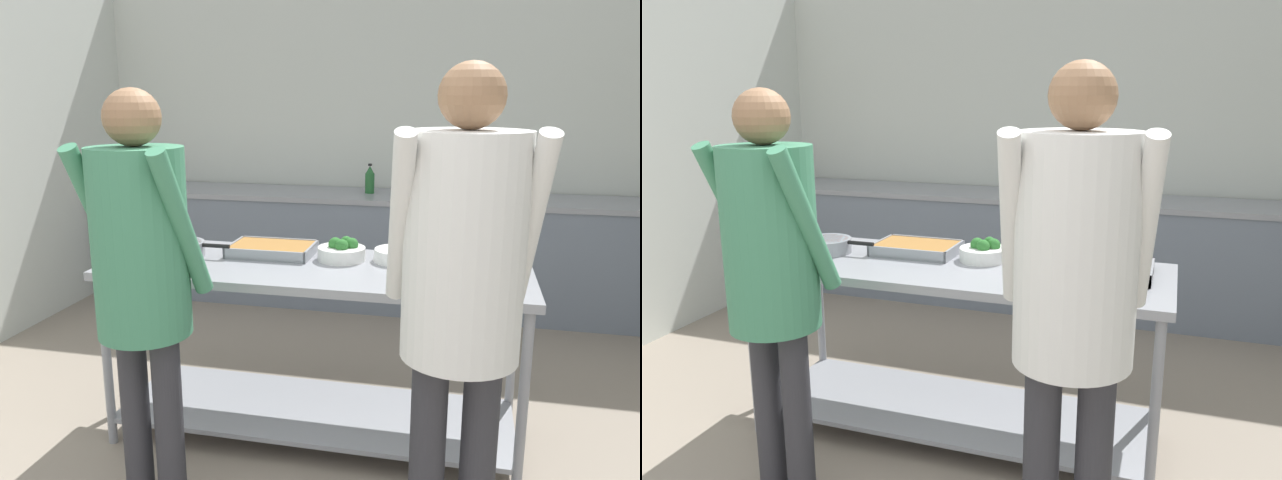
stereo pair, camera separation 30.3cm
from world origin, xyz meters
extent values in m
cube|color=silver|center=(0.00, 4.04, 1.32)|extent=(4.88, 0.06, 2.65)
cube|color=slate|center=(0.00, 3.67, 0.43)|extent=(4.72, 0.62, 0.86)
cube|color=gray|center=(0.00, 3.67, 0.88)|extent=(4.72, 0.65, 0.04)
cube|color=black|center=(-0.86, 3.67, 0.89)|extent=(0.52, 0.40, 0.02)
cube|color=gray|center=(0.01, 1.59, 0.86)|extent=(2.00, 0.72, 0.04)
cube|color=gray|center=(0.01, 1.59, 0.12)|extent=(1.92, 0.64, 0.02)
cylinder|color=gray|center=(-0.94, 1.28, 0.42)|extent=(0.04, 0.04, 0.84)
cylinder|color=gray|center=(0.97, 1.28, 0.42)|extent=(0.04, 0.04, 0.84)
cylinder|color=gray|center=(-0.94, 1.90, 0.42)|extent=(0.04, 0.04, 0.84)
cylinder|color=gray|center=(0.97, 1.90, 0.42)|extent=(0.04, 0.04, 0.84)
cylinder|color=gray|center=(-0.69, 1.60, 0.92)|extent=(0.25, 0.25, 0.07)
cylinder|color=#B7472D|center=(-0.69, 1.60, 0.95)|extent=(0.22, 0.22, 0.01)
cylinder|color=black|center=(-0.49, 1.60, 0.95)|extent=(0.14, 0.02, 0.02)
cube|color=gray|center=(-0.25, 1.74, 0.89)|extent=(0.42, 0.29, 0.01)
cube|color=#9E6B33|center=(-0.25, 1.74, 0.91)|extent=(0.40, 0.26, 0.04)
cube|color=gray|center=(-0.25, 1.60, 0.91)|extent=(0.42, 0.01, 0.05)
cube|color=gray|center=(-0.25, 1.88, 0.91)|extent=(0.42, 0.01, 0.05)
cube|color=gray|center=(-0.45, 1.74, 0.91)|extent=(0.01, 0.29, 0.05)
cube|color=gray|center=(-0.04, 1.74, 0.91)|extent=(0.01, 0.29, 0.05)
cylinder|color=silver|center=(0.12, 1.72, 0.92)|extent=(0.23, 0.23, 0.06)
sphere|color=#2D702D|center=(0.16, 1.73, 0.96)|extent=(0.07, 0.07, 0.07)
sphere|color=#2D702D|center=(0.13, 1.78, 0.96)|extent=(0.06, 0.06, 0.06)
sphere|color=#2D702D|center=(0.09, 1.71, 0.96)|extent=(0.07, 0.07, 0.07)
sphere|color=#2D702D|center=(0.12, 1.69, 0.96)|extent=(0.07, 0.07, 0.07)
cylinder|color=white|center=(0.39, 1.76, 0.89)|extent=(0.25, 0.25, 0.01)
cylinder|color=white|center=(0.39, 1.76, 0.90)|extent=(0.25, 0.25, 0.01)
cylinder|color=white|center=(0.39, 1.76, 0.91)|extent=(0.24, 0.24, 0.01)
cylinder|color=white|center=(0.39, 1.76, 0.92)|extent=(0.24, 0.24, 0.01)
cylinder|color=white|center=(0.39, 1.76, 0.94)|extent=(0.24, 0.24, 0.01)
cube|color=gray|center=(0.73, 1.67, 0.89)|extent=(0.36, 0.33, 0.01)
cube|color=#387A38|center=(0.73, 1.67, 0.91)|extent=(0.34, 0.30, 0.04)
cube|color=gray|center=(0.73, 1.51, 0.91)|extent=(0.36, 0.01, 0.05)
cube|color=gray|center=(0.73, 1.83, 0.91)|extent=(0.36, 0.01, 0.05)
cube|color=gray|center=(0.56, 1.67, 0.91)|extent=(0.01, 0.33, 0.05)
cube|color=gray|center=(0.91, 1.67, 0.91)|extent=(0.01, 0.33, 0.05)
cylinder|color=#2D2D33|center=(0.61, 0.82, 0.41)|extent=(0.13, 0.13, 0.82)
cylinder|color=#2D2D33|center=(0.78, 0.85, 0.41)|extent=(0.13, 0.13, 0.82)
cylinder|color=silver|center=(0.49, 0.80, 1.28)|extent=(0.12, 0.34, 0.61)
cylinder|color=silver|center=(0.90, 0.87, 1.28)|extent=(0.12, 0.34, 0.61)
cylinder|color=silver|center=(0.69, 0.83, 1.19)|extent=(0.39, 0.39, 0.75)
sphere|color=#8C6647|center=(0.69, 0.83, 1.67)|extent=(0.21, 0.21, 0.21)
cylinder|color=#2D2D33|center=(-0.57, 0.89, 0.39)|extent=(0.11, 0.11, 0.78)
cylinder|color=#2D2D33|center=(-0.41, 0.86, 0.39)|extent=(0.11, 0.11, 0.78)
cylinder|color=#3D7F5B|center=(-0.67, 0.90, 1.22)|extent=(0.12, 0.33, 0.58)
cylinder|color=#3D7F5B|center=(-0.30, 0.84, 1.22)|extent=(0.12, 0.33, 0.58)
cylinder|color=#3D7F5B|center=(-0.49, 0.87, 1.13)|extent=(0.36, 0.36, 0.72)
sphere|color=#8C6647|center=(-0.49, 0.87, 1.60)|extent=(0.21, 0.21, 0.21)
cylinder|color=#23602D|center=(-0.05, 3.70, 0.98)|extent=(0.07, 0.07, 0.16)
cone|color=#23602D|center=(-0.05, 3.70, 1.09)|extent=(0.07, 0.07, 0.06)
cylinder|color=black|center=(-0.05, 3.70, 1.13)|extent=(0.03, 0.03, 0.02)
camera|label=1|loc=(0.68, -1.18, 1.68)|focal=35.00mm
camera|label=2|loc=(0.97, -1.10, 1.68)|focal=35.00mm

